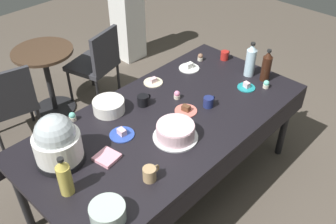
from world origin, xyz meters
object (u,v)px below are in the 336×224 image
at_px(potluck_table, 168,124).
at_px(maroon_chair_right, 97,61).
at_px(frosted_layer_cake, 175,132).
at_px(dessert_plate_cobalt, 122,134).
at_px(soda_bottle_ginger_ale, 64,177).
at_px(maroon_chair_left, 10,101).
at_px(dessert_plate_teal, 246,87).
at_px(dessert_plate_coral, 186,110).
at_px(water_cooler, 127,14).
at_px(glass_salad_bowl, 108,213).
at_px(dessert_plate_white, 189,67).
at_px(soda_bottle_water, 251,60).
at_px(coffee_mug_red, 225,55).
at_px(coffee_mug_black, 143,100).
at_px(cupcake_rose, 200,57).
at_px(round_cafe_table, 46,70).
at_px(coffee_mug_tan, 150,174).
at_px(cupcake_mint, 72,117).
at_px(dessert_plate_cream, 153,82).
at_px(coffee_mug_navy, 209,102).
at_px(cupcake_vanilla, 266,84).
at_px(ceramic_snack_bowl, 109,106).
at_px(cupcake_lemon, 177,95).

height_order(potluck_table, maroon_chair_right, maroon_chair_right).
bearing_deg(maroon_chair_right, frosted_layer_cake, -108.65).
distance_m(dessert_plate_cobalt, soda_bottle_ginger_ale, 0.58).
bearing_deg(maroon_chair_left, dessert_plate_teal, -51.50).
relative_size(dessert_plate_coral, water_cooler, 0.14).
xyz_separation_m(glass_salad_bowl, maroon_chair_right, (1.29, 1.81, -0.31)).
relative_size(glass_salad_bowl, soda_bottle_ginger_ale, 0.74).
relative_size(dessert_plate_white, soda_bottle_water, 0.59).
distance_m(coffee_mug_red, coffee_mug_black, 1.00).
xyz_separation_m(cupcake_rose, maroon_chair_right, (-0.40, 1.06, -0.29)).
relative_size(glass_salad_bowl, coffee_mug_red, 1.80).
relative_size(soda_bottle_ginger_ale, round_cafe_table, 0.38).
xyz_separation_m(dessert_plate_cobalt, soda_bottle_water, (1.27, -0.19, 0.13)).
height_order(frosted_layer_cake, dessert_plate_cobalt, frosted_layer_cake).
distance_m(dessert_plate_white, dessert_plate_cobalt, 1.03).
height_order(potluck_table, coffee_mug_tan, coffee_mug_tan).
xyz_separation_m(dessert_plate_coral, coffee_mug_black, (-0.16, 0.29, 0.03)).
relative_size(potluck_table, coffee_mug_tan, 17.77).
bearing_deg(soda_bottle_water, dessert_plate_coral, 176.29).
bearing_deg(dessert_plate_white, cupcake_mint, 173.15).
height_order(dessert_plate_coral, water_cooler, water_cooler).
bearing_deg(coffee_mug_black, dessert_plate_cream, 31.44).
xyz_separation_m(frosted_layer_cake, maroon_chair_left, (-0.44, 1.62, -0.31)).
xyz_separation_m(coffee_mug_navy, coffee_mug_black, (-0.33, 0.37, 0.00)).
bearing_deg(cupcake_vanilla, coffee_mug_tan, -178.86).
xyz_separation_m(dessert_plate_white, soda_bottle_ginger_ale, (-1.55, -0.40, 0.11)).
bearing_deg(round_cafe_table, coffee_mug_tan, -103.12).
height_order(coffee_mug_tan, water_cooler, water_cooler).
relative_size(potluck_table, ceramic_snack_bowl, 9.27).
height_order(potluck_table, dessert_plate_coral, dessert_plate_coral).
relative_size(frosted_layer_cake, cupcake_mint, 4.64).
relative_size(dessert_plate_cobalt, coffee_mug_red, 1.58).
bearing_deg(dessert_plate_cream, water_cooler, 55.49).
height_order(dessert_plate_white, cupcake_mint, cupcake_mint).
bearing_deg(cupcake_rose, potluck_table, -155.74).
xyz_separation_m(cupcake_rose, round_cafe_table, (-0.87, 1.28, -0.28)).
xyz_separation_m(soda_bottle_water, soda_bottle_ginger_ale, (-1.82, 0.04, -0.02)).
relative_size(potluck_table, dessert_plate_cream, 13.70).
xyz_separation_m(soda_bottle_ginger_ale, coffee_mug_black, (0.90, 0.31, -0.08)).
distance_m(frosted_layer_cake, soda_bottle_ginger_ale, 0.80).
height_order(dessert_plate_cream, coffee_mug_black, coffee_mug_black).
height_order(potluck_table, water_cooler, water_cooler).
distance_m(cupcake_rose, round_cafe_table, 1.58).
distance_m(cupcake_lemon, coffee_mug_navy, 0.26).
height_order(ceramic_snack_bowl, soda_bottle_ginger_ale, soda_bottle_ginger_ale).
relative_size(dessert_plate_cream, soda_bottle_water, 0.53).
relative_size(frosted_layer_cake, coffee_mug_navy, 2.72).
height_order(frosted_layer_cake, ceramic_snack_bowl, frosted_layer_cake).
relative_size(frosted_layer_cake, dessert_plate_teal, 2.14).
bearing_deg(cupcake_rose, soda_bottle_water, -78.98).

